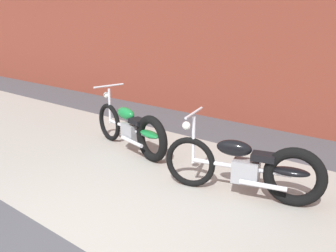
# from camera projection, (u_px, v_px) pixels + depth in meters

# --- Properties ---
(ground_plane) EXTENTS (80.00, 80.00, 0.00)m
(ground_plane) POSITION_uv_depth(u_px,v_px,m) (76.00, 246.00, 3.61)
(ground_plane) COLOR #47474C
(sidewalk_slab) EXTENTS (36.00, 3.50, 0.01)m
(sidewalk_slab) POSITION_uv_depth(u_px,v_px,m) (183.00, 185.00, 4.91)
(sidewalk_slab) COLOR #9E998E
(sidewalk_slab) RESTS_ON ground
(motorcycle_green) EXTENTS (1.98, 0.72, 1.03)m
(motorcycle_green) POSITION_uv_depth(u_px,v_px,m) (134.00, 129.00, 6.01)
(motorcycle_green) COLOR black
(motorcycle_green) RESTS_ON ground
(motorcycle_black) EXTENTS (1.96, 0.78, 1.03)m
(motorcycle_black) POSITION_uv_depth(u_px,v_px,m) (252.00, 168.00, 4.47)
(motorcycle_black) COLOR black
(motorcycle_black) RESTS_ON ground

